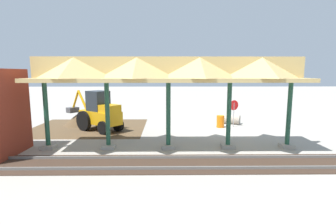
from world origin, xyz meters
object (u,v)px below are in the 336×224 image
(backhoe, at_px, (99,113))
(concrete_pipe, at_px, (230,119))
(stop_sign, at_px, (234,108))
(traffic_barrel, at_px, (220,121))

(backhoe, xyz_separation_m, concrete_pipe, (-9.93, -2.34, -0.89))
(stop_sign, distance_m, concrete_pipe, 1.61)
(stop_sign, bearing_deg, backhoe, 6.54)
(stop_sign, xyz_separation_m, traffic_barrel, (1.04, 0.22, -1.00))
(concrete_pipe, bearing_deg, backhoe, 13.25)
(stop_sign, distance_m, backhoe, 9.94)
(concrete_pipe, height_order, traffic_barrel, traffic_barrel)
(concrete_pipe, xyz_separation_m, traffic_barrel, (1.09, 1.43, 0.07))
(traffic_barrel, bearing_deg, stop_sign, -167.79)
(backhoe, height_order, concrete_pipe, backhoe)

